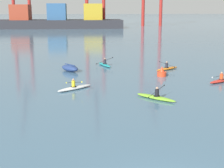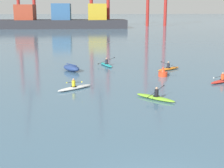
% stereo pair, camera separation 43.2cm
% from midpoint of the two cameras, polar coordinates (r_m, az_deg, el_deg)
% --- Properties ---
extents(container_barge, '(43.86, 11.61, 8.19)m').
position_cam_midpoint_polar(container_barge, '(116.04, -8.50, 10.90)').
color(container_barge, '#28282D').
rests_on(container_barge, ground).
extents(capsized_dinghy, '(2.40, 2.76, 0.76)m').
position_cam_midpoint_polar(capsized_dinghy, '(35.72, -6.66, 2.76)').
color(capsized_dinghy, navy).
rests_on(capsized_dinghy, ground).
extents(channel_buoy, '(0.90, 0.90, 1.00)m').
position_cam_midpoint_polar(channel_buoy, '(33.15, 9.13, 1.91)').
color(channel_buoy, red).
rests_on(channel_buoy, ground).
extents(kayak_white, '(3.01, 2.61, 0.95)m').
position_cam_midpoint_polar(kayak_white, '(27.65, -6.01, -0.58)').
color(kayak_white, silver).
rests_on(kayak_white, ground).
extents(kayak_orange, '(3.09, 2.50, 0.95)m').
position_cam_midpoint_polar(kayak_orange, '(36.80, 10.06, 2.66)').
color(kayak_orange, orange).
rests_on(kayak_orange, ground).
extents(kayak_red, '(3.21, 2.30, 1.04)m').
position_cam_midpoint_polar(kayak_red, '(31.82, 18.93, 0.57)').
color(kayak_red, red).
rests_on(kayak_red, ground).
extents(kayak_lime, '(2.78, 2.88, 0.95)m').
position_cam_midpoint_polar(kayak_lime, '(24.73, 7.97, -2.25)').
color(kayak_lime, '#7ABC2D').
rests_on(kayak_lime, ground).
extents(kayak_teal, '(2.12, 3.42, 1.00)m').
position_cam_midpoint_polar(kayak_teal, '(38.87, -0.67, 3.40)').
color(kayak_teal, teal).
rests_on(kayak_teal, ground).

